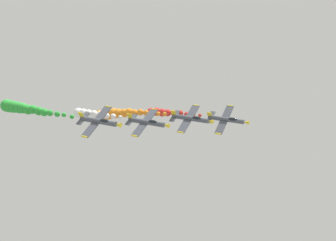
% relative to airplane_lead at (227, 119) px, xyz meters
% --- Properties ---
extents(airplane_lead, '(8.17, 10.35, 5.57)m').
position_rel_airplane_lead_xyz_m(airplane_lead, '(0.00, 0.00, 0.00)').
color(airplane_lead, '#474C56').
extents(smoke_trail_lead, '(3.30, 16.83, 3.27)m').
position_rel_airplane_lead_xyz_m(smoke_trail_lead, '(-0.89, -18.15, -0.90)').
color(smoke_trail_lead, red).
extents(airplane_left_inner, '(8.57, 10.35, 4.89)m').
position_rel_airplane_lead_xyz_m(airplane_left_inner, '(7.85, -5.85, 1.43)').
color(airplane_left_inner, '#474C56').
extents(smoke_trail_left_inner, '(4.34, 23.51, 6.14)m').
position_rel_airplane_lead_xyz_m(smoke_trail_left_inner, '(6.41, -28.90, -1.06)').
color(smoke_trail_left_inner, orange).
extents(airplane_right_inner, '(8.80, 10.35, 4.41)m').
position_rel_airplane_lead_xyz_m(airplane_right_inner, '(16.13, -12.58, 1.72)').
color(airplane_right_inner, '#474C56').
extents(smoke_trail_right_inner, '(3.86, 16.18, 3.06)m').
position_rel_airplane_lead_xyz_m(smoke_trail_right_inner, '(14.71, -30.39, 0.98)').
color(smoke_trail_right_inner, white).
extents(airplane_left_outer, '(8.57, 10.35, 4.88)m').
position_rel_airplane_lead_xyz_m(airplane_left_outer, '(25.20, -18.65, 3.44)').
color(airplane_left_outer, '#474C56').
extents(smoke_trail_left_outer, '(9.20, 31.85, 5.07)m').
position_rel_airplane_lead_xyz_m(smoke_trail_left_outer, '(20.70, -48.32, 1.61)').
color(smoke_trail_left_outer, green).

